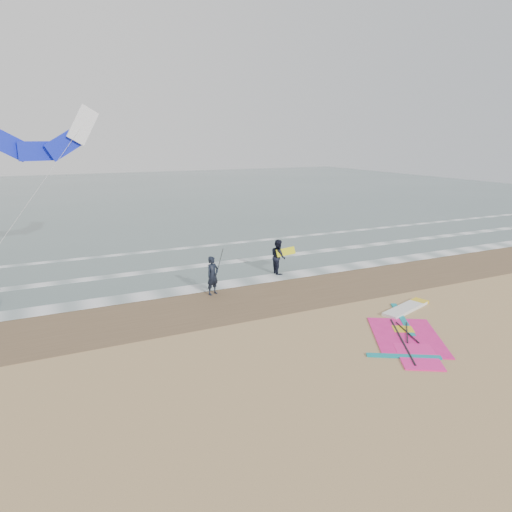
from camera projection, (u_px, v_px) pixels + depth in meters
name	position (u px, v px, depth m)	size (l,w,h in m)	color
ground	(321.00, 353.00, 15.28)	(120.00, 120.00, 0.00)	tan
sea_water	(110.00, 196.00, 57.28)	(120.00, 80.00, 0.02)	#47605E
wet_sand_band	(247.00, 298.00, 20.53)	(120.00, 5.00, 0.01)	brown
foam_waterline	(213.00, 272.00, 24.41)	(120.00, 9.15, 0.02)	white
windsurf_rig	(408.00, 328.00, 17.19)	(5.66, 5.36, 0.14)	white
person_standing	(213.00, 276.00, 20.82)	(0.66, 0.43, 1.80)	black
person_walking	(278.00, 257.00, 24.07)	(0.90, 0.70, 1.85)	black
held_pole	(219.00, 266.00, 20.84)	(0.17, 0.86, 1.82)	black
carried_kiteboard	(286.00, 252.00, 24.09)	(1.30, 0.51, 0.39)	yellow
surf_kite	(36.00, 138.00, 22.70)	(6.22, 3.41, 7.39)	white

